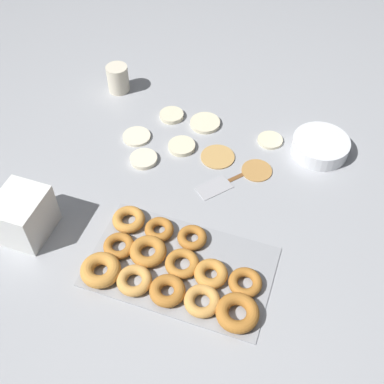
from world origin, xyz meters
TOP-DOWN VIEW (x-y plane):
  - ground_plane at (0.00, 0.00)m, footprint 3.00×3.00m
  - pancake_0 at (0.07, 0.10)m, footprint 0.11×0.11m
  - pancake_1 at (0.21, 0.23)m, footprint 0.09×0.09m
  - pancake_2 at (-0.15, 0.24)m, footprint 0.09×0.09m
  - pancake_3 at (-0.02, 0.24)m, footprint 0.11×0.11m
  - pancake_4 at (0.21, 0.08)m, footprint 0.10×0.10m
  - pancake_5 at (-0.06, 0.10)m, footprint 0.09×0.09m
  - pancake_6 at (-0.16, -0.00)m, footprint 0.09×0.09m
  - pancake_7 at (-0.22, 0.09)m, footprint 0.10×0.10m
  - donut_tray at (0.08, -0.37)m, footprint 0.50×0.30m
  - batter_bowl at (0.38, 0.23)m, footprint 0.19×0.19m
  - container_stack at (-0.36, -0.37)m, footprint 0.13×0.15m
  - paper_cup at (-0.39, 0.32)m, footprint 0.08×0.08m
  - spatula at (0.11, -0.02)m, footprint 0.18×0.21m

SIDE VIEW (x-z plane):
  - ground_plane at x=0.00m, z-range 0.00..0.00m
  - spatula at x=0.11m, z-range 0.00..0.01m
  - pancake_4 at x=0.21m, z-range 0.00..0.01m
  - pancake_0 at x=0.07m, z-range 0.00..0.01m
  - pancake_1 at x=0.21m, z-range 0.00..0.01m
  - pancake_7 at x=-0.22m, z-range 0.00..0.01m
  - pancake_3 at x=-0.02m, z-range 0.00..0.01m
  - pancake_6 at x=-0.16m, z-range 0.00..0.01m
  - pancake_5 at x=-0.06m, z-range 0.00..0.02m
  - pancake_2 at x=-0.15m, z-range 0.00..0.02m
  - donut_tray at x=0.08m, z-range 0.00..0.04m
  - batter_bowl at x=0.38m, z-range 0.00..0.05m
  - paper_cup at x=-0.39m, z-range 0.00..0.10m
  - container_stack at x=-0.36m, z-range 0.00..0.14m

